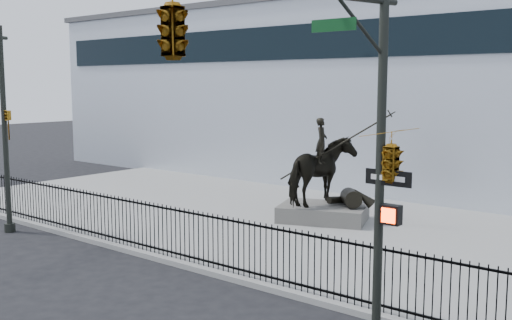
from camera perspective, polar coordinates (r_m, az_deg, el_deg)
The scene contains 7 objects.
ground at distance 16.74m, azimuth -11.15°, elevation -10.53°, with size 120.00×120.00×0.00m, color black.
plaza at distance 21.70m, azimuth 3.22°, elevation -6.07°, with size 30.00×12.00×0.15m, color gray.
building at distance 32.59m, azimuth 16.81°, elevation 5.94°, with size 44.00×14.00×9.00m, color silver.
picket_fence at distance 17.29m, azimuth -8.03°, elevation -6.78°, with size 22.10×0.10×1.50m.
statue_plinth at distance 21.89m, azimuth 6.41°, elevation -5.02°, with size 3.06×2.10×0.57m, color #595652.
equestrian_statue at distance 21.62m, azimuth 6.62°, elevation -1.17°, with size 3.69×2.99×3.32m.
traffic_signal_right at distance 10.04m, azimuth 3.41°, elevation 5.96°, with size 2.17×6.86×7.00m.
Camera 1 is at (12.29, -10.17, 5.08)m, focal length 42.00 mm.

